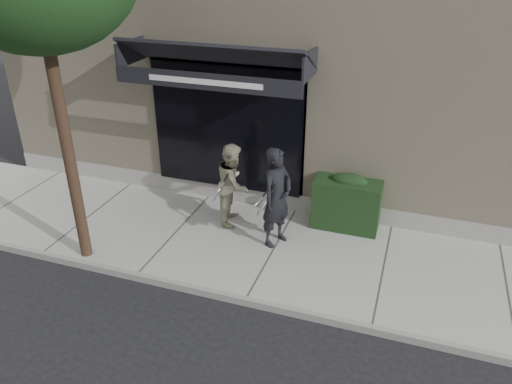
% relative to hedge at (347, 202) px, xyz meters
% --- Properties ---
extents(ground, '(80.00, 80.00, 0.00)m').
position_rel_hedge_xyz_m(ground, '(-1.10, -1.25, -0.66)').
color(ground, black).
rests_on(ground, ground).
extents(sidewalk, '(20.00, 3.00, 0.12)m').
position_rel_hedge_xyz_m(sidewalk, '(-1.10, -1.25, -0.60)').
color(sidewalk, '#9F9F9A').
rests_on(sidewalk, ground).
extents(curb, '(20.00, 0.10, 0.14)m').
position_rel_hedge_xyz_m(curb, '(-1.10, -2.80, -0.59)').
color(curb, gray).
rests_on(curb, ground).
extents(building_facade, '(14.30, 8.04, 5.64)m').
position_rel_hedge_xyz_m(building_facade, '(-1.11, 3.71, 2.08)').
color(building_facade, '#C6B697').
rests_on(building_facade, ground).
extents(hedge, '(1.30, 0.70, 1.14)m').
position_rel_hedge_xyz_m(hedge, '(0.00, 0.00, 0.00)').
color(hedge, black).
rests_on(hedge, sidewalk).
extents(pedestrian_front, '(0.78, 0.94, 1.91)m').
position_rel_hedge_xyz_m(pedestrian_front, '(-1.14, -1.04, 0.42)').
color(pedestrian_front, black).
rests_on(pedestrian_front, sidewalk).
extents(pedestrian_back, '(0.78, 0.92, 1.66)m').
position_rel_hedge_xyz_m(pedestrian_back, '(-2.19, -0.53, 0.29)').
color(pedestrian_back, '#B0AD8D').
rests_on(pedestrian_back, sidewalk).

